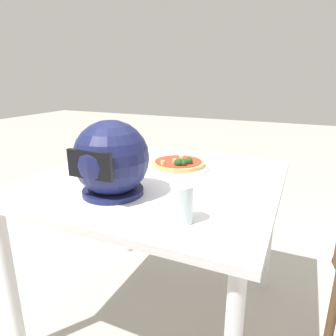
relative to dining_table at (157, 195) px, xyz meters
name	(u,v)px	position (x,y,z in m)	size (l,w,h in m)	color
ground_plane	(158,314)	(0.00, 0.00, -0.64)	(14.00, 14.00, 0.00)	#B2ADA3
dining_table	(157,195)	(0.00, 0.00, 0.00)	(1.02, 0.99, 0.73)	white
pizza_plate	(178,166)	(-0.03, -0.17, 0.09)	(0.30, 0.30, 0.01)	white
pizza	(179,163)	(-0.03, -0.17, 0.11)	(0.25, 0.25, 0.05)	tan
motorcycle_helmet	(111,160)	(0.06, 0.24, 0.21)	(0.28, 0.28, 0.28)	#191E4C
drinking_glass	(182,204)	(-0.25, 0.34, 0.14)	(0.07, 0.07, 0.12)	silver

